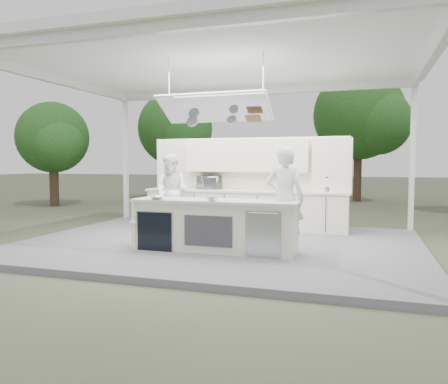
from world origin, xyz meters
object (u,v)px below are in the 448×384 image
(demo_island, at_px, (213,225))
(head_chef, at_px, (285,200))
(sous_chef, at_px, (172,191))
(back_counter, at_px, (244,209))

(demo_island, relative_size, head_chef, 1.62)
(head_chef, relative_size, sous_chef, 1.05)
(demo_island, relative_size, sous_chef, 1.69)
(demo_island, height_order, sous_chef, sous_chef)
(back_counter, bearing_deg, head_chef, -59.85)
(demo_island, relative_size, back_counter, 0.61)
(demo_island, xyz_separation_m, back_counter, (-0.18, 2.81, 0.00))
(demo_island, distance_m, sous_chef, 2.97)
(head_chef, xyz_separation_m, sous_chef, (-3.15, 1.94, -0.04))
(back_counter, distance_m, sous_chef, 1.84)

